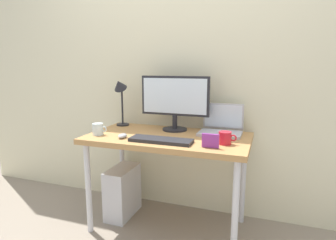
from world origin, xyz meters
TOP-DOWN VIEW (x-y plane):
  - ground_plane at (0.00, 0.00)m, footprint 6.00×6.00m
  - back_wall at (0.00, 0.39)m, footprint 4.40×0.04m
  - desk at (0.00, 0.00)m, footprint 1.21×0.65m
  - monitor at (-0.01, 0.19)m, footprint 0.56×0.20m
  - laptop at (0.36, 0.21)m, footprint 0.32×0.26m
  - desk_lamp at (-0.50, 0.19)m, footprint 0.11×0.16m
  - keyboard at (0.01, -0.19)m, footprint 0.44×0.14m
  - mouse at (-0.29, -0.18)m, footprint 0.06×0.09m
  - coffee_mug at (0.44, -0.10)m, footprint 0.12×0.09m
  - glass_cup at (-0.51, -0.15)m, footprint 0.12×0.08m
  - photo_frame at (0.37, -0.22)m, footprint 0.11×0.02m
  - computer_tower at (-0.42, 0.04)m, footprint 0.18×0.36m

SIDE VIEW (x-z plane):
  - ground_plane at x=0.00m, z-range 0.00..0.00m
  - computer_tower at x=-0.42m, z-range 0.00..0.42m
  - desk at x=0.00m, z-range 0.30..1.04m
  - keyboard at x=0.01m, z-range 0.74..0.77m
  - mouse at x=-0.29m, z-range 0.74..0.78m
  - coffee_mug at x=0.44m, z-range 0.74..0.83m
  - glass_cup at x=-0.51m, z-range 0.74..0.83m
  - photo_frame at x=0.37m, z-range 0.75..0.84m
  - laptop at x=0.36m, z-range 0.69..0.92m
  - monitor at x=-0.01m, z-range 0.78..1.22m
  - desk_lamp at x=-0.50m, z-range 0.83..1.26m
  - back_wall at x=0.00m, z-range 0.00..2.60m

